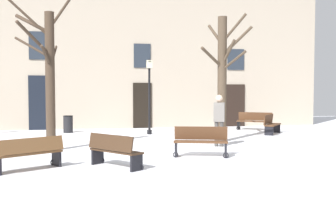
# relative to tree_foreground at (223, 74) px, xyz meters

# --- Properties ---
(ground_plane) EXTENTS (32.13, 32.13, 0.00)m
(ground_plane) POSITION_rel_tree_foreground_xyz_m (-2.29, -2.37, -2.62)
(ground_plane) COLOR white
(building_facade) EXTENTS (20.08, 0.60, 8.20)m
(building_facade) POSITION_rel_tree_foreground_xyz_m (-2.30, 6.63, 1.53)
(building_facade) COLOR tan
(building_facade) RESTS_ON ground
(tree_foreground) EXTENTS (2.14, 2.09, 4.93)m
(tree_foreground) POSITION_rel_tree_foreground_xyz_m (0.00, 0.00, 0.00)
(tree_foreground) COLOR #4C3D2D
(tree_foreground) RESTS_ON ground
(tree_center) EXTENTS (2.35, 2.42, 5.56)m
(tree_center) POSITION_rel_tree_foreground_xyz_m (-6.43, -1.19, -0.05)
(tree_center) COLOR #423326
(tree_center) RESTS_ON ground
(streetlamp) EXTENTS (0.30, 0.30, 3.43)m
(streetlamp) POSITION_rel_tree_foreground_xyz_m (-2.37, 3.26, -0.51)
(streetlamp) COLOR black
(streetlamp) RESTS_ON ground
(litter_bin) EXTENTS (0.47, 0.47, 0.81)m
(litter_bin) POSITION_rel_tree_foreground_xyz_m (-6.03, 4.69, -2.22)
(litter_bin) COLOR black
(litter_bin) RESTS_ON ground
(bench_back_to_back_right) EXTENTS (1.32, 1.49, 0.89)m
(bench_back_to_back_right) POSITION_rel_tree_foreground_xyz_m (3.14, 2.26, -2.18)
(bench_back_to_back_right) COLOR #51331E
(bench_back_to_back_right) RESTS_ON ground
(bench_back_to_back_left) EXTENTS (1.35, 1.57, 0.88)m
(bench_back_to_back_left) POSITION_rel_tree_foreground_xyz_m (-4.54, -4.69, -2.18)
(bench_back_to_back_left) COLOR #3D2819
(bench_back_to_back_left) RESTS_ON ground
(bench_facing_shops) EXTENTS (1.68, 0.89, 0.91)m
(bench_facing_shops) POSITION_rel_tree_foreground_xyz_m (-1.86, -3.42, -2.15)
(bench_facing_shops) COLOR #51331E
(bench_facing_shops) RESTS_ON ground
(bench_near_center_tree) EXTENTS (1.65, 1.40, 0.90)m
(bench_near_center_tree) POSITION_rel_tree_foreground_xyz_m (3.13, 4.14, -2.16)
(bench_near_center_tree) COLOR #51331E
(bench_near_center_tree) RESTS_ON ground
(bench_by_litter_bin) EXTENTS (1.69, 1.32, 0.83)m
(bench_by_litter_bin) POSITION_rel_tree_foreground_xyz_m (-6.65, -4.63, -2.19)
(bench_by_litter_bin) COLOR brown
(bench_by_litter_bin) RESTS_ON ground
(person_by_shop_door) EXTENTS (0.44, 0.35, 1.84)m
(person_by_shop_door) POSITION_rel_tree_foreground_xyz_m (-0.59, -1.34, -1.59)
(person_by_shop_door) COLOR #403D3A
(person_by_shop_door) RESTS_ON ground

